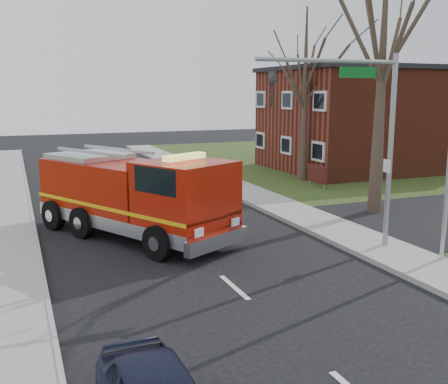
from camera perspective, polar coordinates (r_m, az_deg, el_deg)
name	(u,v)px	position (r m, az deg, el deg)	size (l,w,h in m)	color
ground	(234,288)	(15.28, 1.13, -10.37)	(120.00, 120.00, 0.00)	black
sidewalk_right	(407,260)	(18.45, 19.29, -6.98)	(2.40, 80.00, 0.15)	gray
sidewalk_left	(0,320)	(14.20, -23.19, -12.65)	(2.40, 80.00, 0.15)	gray
brick_building	(379,118)	(39.69, 16.55, 7.68)	(15.40, 10.40, 7.25)	maroon
health_center_sign	(317,174)	(30.59, 10.12, 1.92)	(0.12, 2.00, 1.40)	#42130F
bare_tree_near	(383,48)	(24.42, 16.92, 14.81)	(6.00, 6.00, 12.00)	#3E2F25
bare_tree_far	(305,76)	(32.65, 8.84, 12.38)	(5.25, 5.25, 10.50)	#3E2F25
traffic_signal_mast	(361,117)	(18.18, 14.70, 7.91)	(5.29, 0.18, 6.80)	gray
fire_engine	(135,198)	(20.32, -9.64, -0.60)	(6.53, 8.87, 3.43)	#A01507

